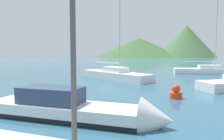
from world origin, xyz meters
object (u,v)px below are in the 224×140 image
(motorboat_near, at_px, (78,110))
(buoy_marker, at_px, (176,93))
(sailboat_middle, at_px, (209,70))
(sailboat_inner, at_px, (115,74))

(motorboat_near, distance_m, buoy_marker, 6.64)
(motorboat_near, relative_size, sailboat_middle, 0.73)
(sailboat_inner, height_order, sailboat_middle, sailboat_middle)
(motorboat_near, xyz_separation_m, sailboat_middle, (6.57, 22.25, 0.06))
(motorboat_near, xyz_separation_m, buoy_marker, (3.51, 5.64, -0.04))
(sailboat_middle, relative_size, buoy_marker, 12.95)
(sailboat_middle, bearing_deg, motorboat_near, -116.75)
(motorboat_near, distance_m, sailboat_middle, 23.20)
(motorboat_near, relative_size, sailboat_inner, 0.89)
(sailboat_inner, xyz_separation_m, buoy_marker, (6.38, -7.40, -0.13))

